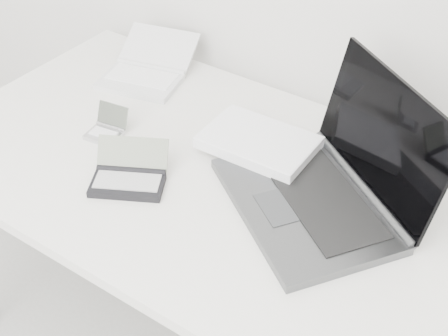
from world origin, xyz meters
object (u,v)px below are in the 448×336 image
Objects in this scene: laptop_large at (310,173)px; palmtop_charcoal at (129,177)px; desk at (244,199)px; netbook_open_white at (146,71)px.

laptop_large is 2.86× the size of palmtop_charcoal.
desk is 0.27m from palmtop_charcoal.
palmtop_charcoal reaches higher than desk.
laptop_large is (0.13, 0.07, 0.09)m from desk.
palmtop_charcoal is at bearing -68.51° from netbook_open_white.
desk is at bearing -39.64° from netbook_open_white.
netbook_open_white is 0.47m from palmtop_charcoal.
laptop_large is at bearing 27.67° from desk.
laptop_large is 1.92× the size of netbook_open_white.
netbook_open_white is (-0.63, 0.17, -0.03)m from laptop_large.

